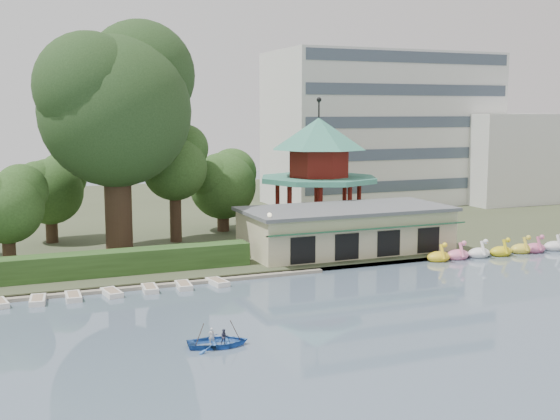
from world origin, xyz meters
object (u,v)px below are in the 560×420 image
pavilion (318,163)px  rowboat_with_passengers (218,338)px  big_tree (117,99)px  dock (103,289)px  boathouse (346,229)px

pavilion → rowboat_with_passengers: 36.16m
pavilion → big_tree: size_ratio=0.66×
dock → big_tree: bearing=73.9°
big_tree → rowboat_with_passengers: size_ratio=3.93×
boathouse → big_tree: big_tree is taller
rowboat_with_passengers → dock: bearing=105.6°
dock → boathouse: (22.00, 4.77, 2.25)m
dock → big_tree: size_ratio=1.67×
pavilion → boathouse: bearing=-101.3°
big_tree → pavilion: bearing=10.3°
boathouse → pavilion: size_ratio=1.38×
dock → pavilion: (24.00, 14.80, 7.36)m
boathouse → rowboat_with_passengers: bearing=-132.9°
boathouse → pavilion: 11.43m
dock → rowboat_with_passengers: 15.09m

